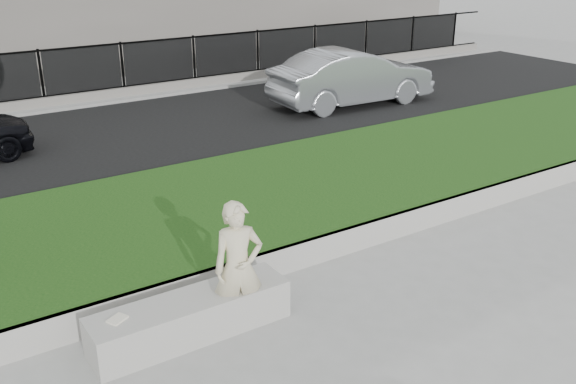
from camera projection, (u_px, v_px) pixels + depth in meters
ground at (338, 304)px, 8.11m from camera, size 90.00×90.00×0.00m
grass_bank at (225, 210)px, 10.36m from camera, size 34.00×4.00×0.40m
grass_kerb at (293, 258)px, 8.84m from camera, size 34.00×0.08×0.40m
street at (112, 138)px, 14.69m from camera, size 34.00×7.00×0.04m
far_pavement at (59, 98)px, 18.17m from camera, size 34.00×3.00×0.12m
iron_fence at (66, 87)px, 17.21m from camera, size 32.00×0.30×1.50m
stone_bench at (191, 317)px, 7.39m from camera, size 2.36×0.59×0.48m
man at (238, 267)px, 7.35m from camera, size 0.66×0.52×1.59m
book at (117, 319)px, 6.90m from camera, size 0.25×0.23×0.02m
car_silver at (352, 77)px, 17.25m from camera, size 4.60×1.79×1.49m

